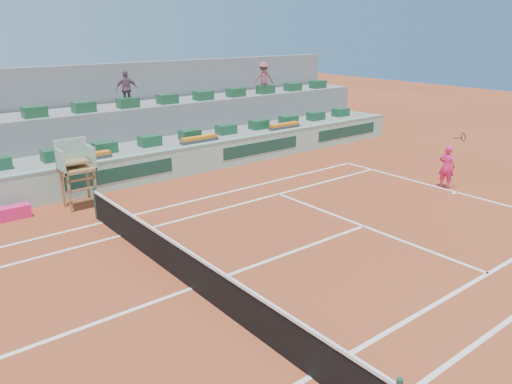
# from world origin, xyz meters

# --- Properties ---
(ground) EXTENTS (90.00, 90.00, 0.00)m
(ground) POSITION_xyz_m (0.00, 0.00, 0.00)
(ground) COLOR #963A1D
(ground) RESTS_ON ground
(seating_tier_lower) EXTENTS (36.00, 4.00, 1.20)m
(seating_tier_lower) POSITION_xyz_m (0.00, 10.70, 0.60)
(seating_tier_lower) COLOR gray
(seating_tier_lower) RESTS_ON ground
(seating_tier_upper) EXTENTS (36.00, 2.40, 2.60)m
(seating_tier_upper) POSITION_xyz_m (0.00, 12.30, 1.30)
(seating_tier_upper) COLOR gray
(seating_tier_upper) RESTS_ON ground
(stadium_back_wall) EXTENTS (36.00, 0.40, 4.40)m
(stadium_back_wall) POSITION_xyz_m (0.00, 13.90, 2.20)
(stadium_back_wall) COLOR gray
(stadium_back_wall) RESTS_ON ground
(player_bag) EXTENTS (0.98, 0.44, 0.44)m
(player_bag) POSITION_xyz_m (-2.12, 7.66, 0.22)
(player_bag) COLOR #FF216E
(player_bag) RESTS_ON ground
(spectator_mid) EXTENTS (1.01, 0.58, 1.62)m
(spectator_mid) POSITION_xyz_m (4.09, 11.92, 3.41)
(spectator_mid) COLOR #754E5D
(spectator_mid) RESTS_ON seating_tier_upper
(spectator_right) EXTENTS (1.24, 1.00, 1.68)m
(spectator_right) POSITION_xyz_m (11.82, 11.65, 3.44)
(spectator_right) COLOR #974B55
(spectator_right) RESTS_ON seating_tier_upper
(court_lines) EXTENTS (23.89, 11.09, 0.01)m
(court_lines) POSITION_xyz_m (0.00, 0.00, 0.01)
(court_lines) COLOR white
(court_lines) RESTS_ON ground
(tennis_net) EXTENTS (0.10, 11.97, 1.10)m
(tennis_net) POSITION_xyz_m (0.00, 0.00, 0.53)
(tennis_net) COLOR black
(tennis_net) RESTS_ON ground
(advertising_hoarding) EXTENTS (36.00, 0.34, 1.26)m
(advertising_hoarding) POSITION_xyz_m (0.02, 8.50, 0.63)
(advertising_hoarding) COLOR #9BC4AE
(advertising_hoarding) RESTS_ON ground
(umpire_chair) EXTENTS (1.10, 0.90, 2.40)m
(umpire_chair) POSITION_xyz_m (0.00, 7.50, 1.54)
(umpire_chair) COLOR olive
(umpire_chair) RESTS_ON ground
(seat_row_lower) EXTENTS (32.90, 0.60, 0.44)m
(seat_row_lower) POSITION_xyz_m (0.00, 9.80, 1.42)
(seat_row_lower) COLOR #1B5130
(seat_row_lower) RESTS_ON seating_tier_lower
(seat_row_upper) EXTENTS (32.90, 0.60, 0.44)m
(seat_row_upper) POSITION_xyz_m (0.00, 11.70, 2.82)
(seat_row_upper) COLOR #1B5130
(seat_row_upper) RESTS_ON seating_tier_upper
(flower_planters) EXTENTS (26.80, 0.36, 0.28)m
(flower_planters) POSITION_xyz_m (-1.50, 9.00, 1.33)
(flower_planters) COLOR #454545
(flower_planters) RESTS_ON seating_tier_lower
(tennis_player) EXTENTS (0.51, 0.90, 2.28)m
(tennis_player) POSITION_xyz_m (12.05, 0.64, 0.86)
(tennis_player) COLOR #FF216E
(tennis_player) RESTS_ON ground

